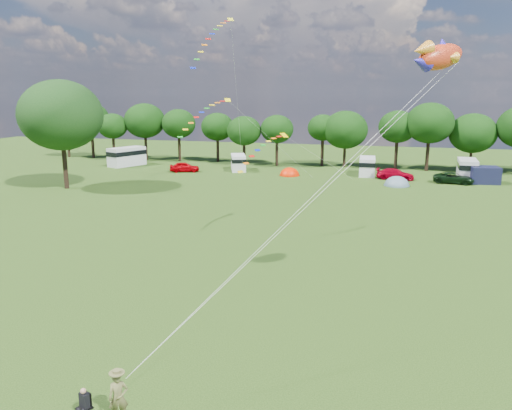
% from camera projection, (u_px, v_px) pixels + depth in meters
% --- Properties ---
extents(ground_plane, '(180.00, 180.00, 0.00)m').
position_uv_depth(ground_plane, '(219.00, 303.00, 28.33)').
color(ground_plane, black).
rests_on(ground_plane, ground).
extents(tree_line, '(102.98, 10.98, 10.27)m').
position_uv_depth(tree_line, '(369.00, 128.00, 77.31)').
color(tree_line, black).
rests_on(tree_line, ground).
extents(big_tree, '(10.00, 10.00, 13.28)m').
position_uv_depth(big_tree, '(61.00, 115.00, 60.39)').
color(big_tree, black).
rests_on(big_tree, ground).
extents(car_a, '(4.83, 3.22, 1.50)m').
position_uv_depth(car_a, '(185.00, 167.00, 75.15)').
color(car_a, '#B60006').
rests_on(car_a, ground).
extents(car_c, '(5.08, 2.54, 1.47)m').
position_uv_depth(car_c, '(395.00, 174.00, 68.63)').
color(car_c, '#A50017').
rests_on(car_c, ground).
extents(car_d, '(5.51, 3.11, 1.42)m').
position_uv_depth(car_d, '(454.00, 178.00, 65.57)').
color(car_d, black).
rests_on(car_d, ground).
extents(campervan_a, '(4.74, 6.66, 3.01)m').
position_uv_depth(campervan_a, '(127.00, 156.00, 81.25)').
color(campervan_a, silver).
rests_on(campervan_a, ground).
extents(campervan_b, '(3.67, 5.34, 2.41)m').
position_uv_depth(campervan_b, '(238.00, 162.00, 76.43)').
color(campervan_b, white).
rests_on(campervan_b, ground).
extents(campervan_c, '(2.46, 5.31, 2.56)m').
position_uv_depth(campervan_c, '(367.00, 166.00, 72.11)').
color(campervan_c, silver).
rests_on(campervan_c, ground).
extents(campervan_d, '(2.69, 5.78, 2.78)m').
position_uv_depth(campervan_d, '(467.00, 169.00, 68.44)').
color(campervan_d, '#BDBDBF').
rests_on(campervan_d, ground).
extents(tent_orange, '(2.89, 3.17, 2.26)m').
position_uv_depth(tent_orange, '(289.00, 175.00, 72.05)').
color(tent_orange, '#EF2200').
rests_on(tent_orange, ground).
extents(tent_greyblue, '(3.28, 3.59, 2.44)m').
position_uv_depth(tent_greyblue, '(397.00, 185.00, 64.15)').
color(tent_greyblue, slate).
rests_on(tent_greyblue, ground).
extents(awning_navy, '(3.81, 3.21, 2.22)m').
position_uv_depth(awning_navy, '(484.00, 175.00, 65.64)').
color(awning_navy, black).
rests_on(awning_navy, ground).
extents(kite_flyer, '(0.84, 0.76, 1.94)m').
position_uv_depth(kite_flyer, '(118.00, 398.00, 17.96)').
color(kite_flyer, brown).
rests_on(kite_flyer, ground).
extents(camp_chair, '(0.65, 0.67, 1.24)m').
position_uv_depth(camp_chair, '(85.00, 400.00, 18.21)').
color(camp_chair, '#99999E').
rests_on(camp_chair, ground).
extents(fish_kite, '(3.07, 3.08, 1.84)m').
position_uv_depth(fish_kite, '(437.00, 57.00, 24.09)').
color(fish_kite, red).
rests_on(fish_kite, ground).
extents(streamer_kite_a, '(3.45, 5.61, 5.80)m').
position_uv_depth(streamer_kite_a, '(215.00, 35.00, 55.07)').
color(streamer_kite_a, yellow).
rests_on(streamer_kite_a, ground).
extents(streamer_kite_b, '(4.29, 4.64, 3.79)m').
position_uv_depth(streamer_kite_b, '(208.00, 111.00, 50.39)').
color(streamer_kite_b, '#FFE80A').
rests_on(streamer_kite_b, ground).
extents(streamer_kite_c, '(3.09, 4.99, 2.80)m').
position_uv_depth(streamer_kite_c, '(267.00, 146.00, 40.40)').
color(streamer_kite_c, '#FFDB00').
rests_on(streamer_kite_c, ground).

